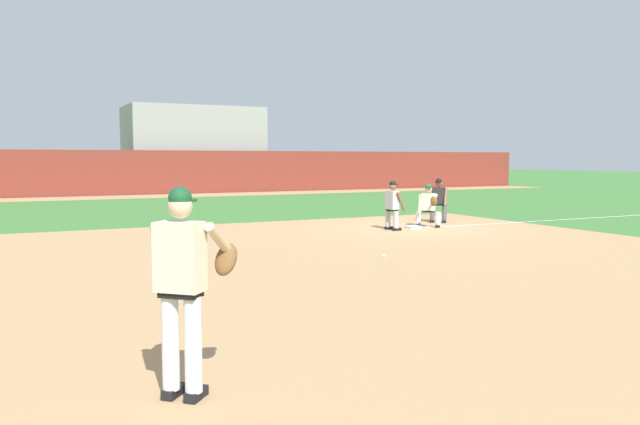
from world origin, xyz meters
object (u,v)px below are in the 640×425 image
at_px(baserunner, 393,203).
at_px(umpire, 438,199).
at_px(first_baseman, 429,204).
at_px(first_base_bag, 413,227).
at_px(baseball, 384,256).
at_px(pitcher, 185,279).

distance_m(baserunner, umpire, 2.78).
xyz_separation_m(first_baseman, umpire, (1.14, 1.03, 0.06)).
height_order(first_base_bag, baseball, first_base_bag).
bearing_deg(umpire, baserunner, -155.37).
relative_size(first_baseman, umpire, 0.92).
height_order(baseball, baserunner, baserunner).
bearing_deg(baserunner, first_base_bag, 2.99).
relative_size(baserunner, umpire, 1.00).
distance_m(first_baseman, baserunner, 1.39).
xyz_separation_m(pitcher, first_baseman, (10.04, 10.25, -0.33)).
bearing_deg(umpire, pitcher, -134.71).
distance_m(pitcher, baserunner, 13.33).
bearing_deg(first_baseman, baseball, -134.88).
relative_size(pitcher, first_baseman, 1.39).
distance_m(baseball, first_baseman, 6.14).
distance_m(first_base_bag, pitcher, 13.90).
distance_m(pitcher, umpire, 15.89).
relative_size(baseball, first_baseman, 0.06).
bearing_deg(pitcher, baseball, 45.99).
bearing_deg(first_baseman, umpire, 42.17).
height_order(baserunner, umpire, same).
distance_m(first_base_bag, umpire, 2.22).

